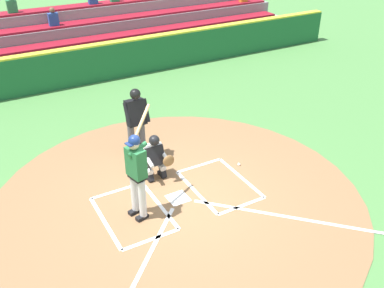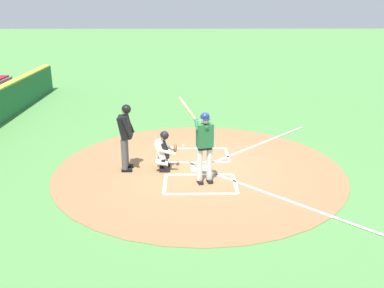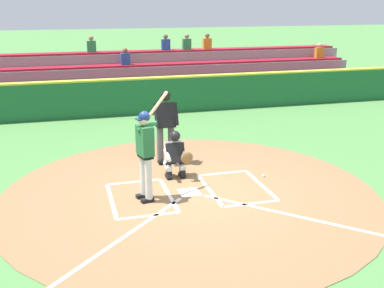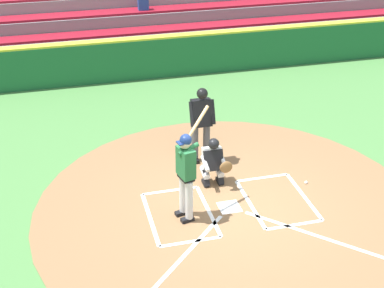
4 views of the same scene
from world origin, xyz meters
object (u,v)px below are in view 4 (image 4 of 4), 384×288
catcher (214,161)px  batter (186,170)px  baseball (306,183)px  plate_umpire (201,120)px

catcher → batter: bearing=50.6°
baseball → catcher: bearing=-14.6°
batter → catcher: size_ratio=1.88×
plate_umpire → batter: bearing=67.3°
batter → catcher: batter is taller
batter → plate_umpire: batter is taller
catcher → plate_umpire: size_ratio=0.61×
batter → baseball: bearing=-169.2°
batter → plate_umpire: (-0.87, -2.09, -0.02)m
batter → plate_umpire: size_ratio=1.14×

